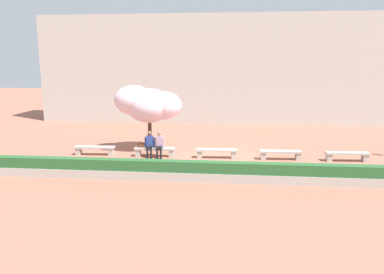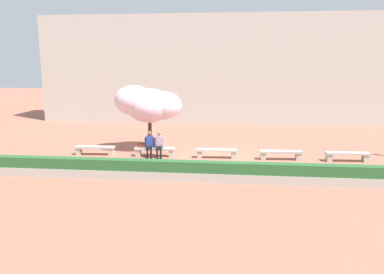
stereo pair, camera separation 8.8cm
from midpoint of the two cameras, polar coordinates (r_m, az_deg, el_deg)
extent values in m
plane|color=#9E604C|center=(18.64, 3.89, -3.22)|extent=(100.00, 100.00, 0.00)
cube|color=#B7B2A8|center=(30.84, 4.98, 10.25)|extent=(29.02, 4.00, 8.31)
cube|color=#ADA89E|center=(19.78, -14.47, -1.52)|extent=(2.04, 0.52, 0.10)
cube|color=#ADA89E|center=(20.11, -16.73, -2.09)|extent=(0.26, 0.35, 0.35)
cube|color=#ADA89E|center=(19.59, -12.09, -2.21)|extent=(0.26, 0.35, 0.35)
cube|color=#ADA89E|center=(18.92, -5.58, -1.78)|extent=(2.04, 0.52, 0.10)
cube|color=#ADA89E|center=(19.12, -8.07, -2.40)|extent=(0.26, 0.35, 0.35)
cube|color=#ADA89E|center=(18.86, -3.03, -2.49)|extent=(0.26, 0.35, 0.35)
cube|color=#ADA89E|center=(18.55, 3.91, -2.02)|extent=(2.04, 0.52, 0.10)
cube|color=#ADA89E|center=(18.61, 1.30, -2.66)|extent=(0.26, 0.35, 0.35)
cube|color=#ADA89E|center=(18.63, 6.50, -2.72)|extent=(0.26, 0.35, 0.35)
cube|color=#ADA89E|center=(18.69, 13.52, -2.20)|extent=(2.04, 0.52, 0.10)
cube|color=#ADA89E|center=(18.62, 10.93, -2.86)|extent=(0.26, 0.35, 0.35)
cube|color=#ADA89E|center=(18.91, 16.00, -2.87)|extent=(0.26, 0.35, 0.35)
cube|color=#ADA89E|center=(19.35, 22.72, -2.32)|extent=(2.04, 0.52, 0.10)
cube|color=#ADA89E|center=(19.14, 20.29, -2.98)|extent=(0.26, 0.35, 0.35)
cube|color=#ADA89E|center=(19.70, 24.99, -2.95)|extent=(0.26, 0.35, 0.35)
cube|color=black|center=(18.66, -6.68, -3.16)|extent=(0.13, 0.23, 0.06)
cylinder|color=black|center=(18.67, -6.68, -2.49)|extent=(0.10, 0.10, 0.42)
cube|color=black|center=(18.64, -6.13, -3.16)|extent=(0.13, 0.23, 0.06)
cylinder|color=black|center=(18.65, -6.13, -2.49)|extent=(0.10, 0.10, 0.42)
cube|color=black|center=(18.77, -6.37, -1.56)|extent=(0.33, 0.43, 0.12)
cube|color=#2D4289|center=(18.93, -6.33, -0.61)|extent=(0.37, 0.26, 0.54)
sphere|color=brown|center=(18.85, -6.36, 0.59)|extent=(0.21, 0.21, 0.21)
cylinder|color=#2D4289|center=(18.94, -6.97, -0.75)|extent=(0.09, 0.09, 0.50)
cylinder|color=#2D4289|center=(18.90, -5.70, -0.74)|extent=(0.09, 0.09, 0.50)
cube|color=black|center=(18.56, -5.20, -3.20)|extent=(0.12, 0.23, 0.06)
cylinder|color=black|center=(18.57, -5.20, -2.53)|extent=(0.10, 0.10, 0.42)
cube|color=black|center=(18.54, -4.65, -3.21)|extent=(0.12, 0.23, 0.06)
cylinder|color=black|center=(18.55, -4.64, -2.53)|extent=(0.10, 0.10, 0.42)
cube|color=black|center=(18.67, -4.88, -1.60)|extent=(0.32, 0.43, 0.12)
cube|color=#B293A8|center=(18.83, -4.84, -0.65)|extent=(0.36, 0.25, 0.54)
sphere|color=#A37556|center=(18.75, -4.86, 0.56)|extent=(0.21, 0.21, 0.21)
cylinder|color=#B293A8|center=(18.84, -5.48, -0.78)|extent=(0.09, 0.09, 0.50)
cylinder|color=#B293A8|center=(18.80, -4.20, -0.78)|extent=(0.09, 0.09, 0.50)
cube|color=brown|center=(19.05, -7.65, -1.25)|extent=(0.30, 0.14, 0.22)
cube|color=#552C1C|center=(19.02, -7.66, -0.99)|extent=(0.30, 0.15, 0.04)
torus|color=#4A2718|center=(19.01, -7.66, -0.78)|extent=(0.14, 0.02, 0.14)
cylinder|color=#473323|center=(20.25, -6.29, 0.28)|extent=(0.20, 0.20, 1.64)
ellipsoid|color=#F4CCDB|center=(20.01, -6.38, 4.78)|extent=(2.41, 2.57, 1.80)
ellipsoid|color=#F4CCDB|center=(19.90, -8.69, 5.58)|extent=(2.06, 1.91, 1.55)
ellipsoid|color=#F4CCDB|center=(19.80, -4.28, 4.82)|extent=(1.98, 1.69, 1.49)
cube|color=#ADA89E|center=(14.99, 3.31, -6.09)|extent=(18.52, 0.50, 0.36)
cube|color=#285B2D|center=(14.88, 3.33, -4.61)|extent=(18.42, 0.44, 0.44)
camera|label=1|loc=(0.04, -89.87, 0.03)|focal=35.00mm
camera|label=2|loc=(0.04, 90.13, -0.03)|focal=35.00mm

